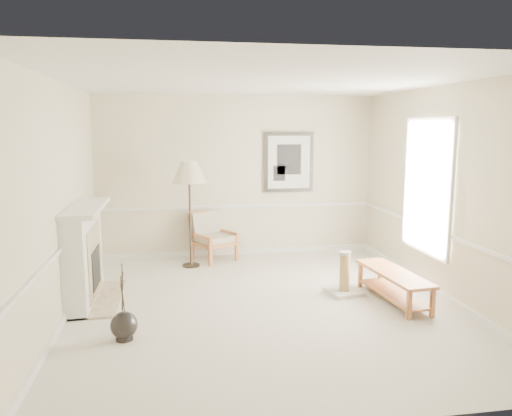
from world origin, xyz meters
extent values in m
plane|color=silver|center=(0.00, 0.00, 0.00)|extent=(5.50, 5.50, 0.00)
cube|color=beige|center=(0.00, 2.75, 1.45)|extent=(5.00, 0.04, 2.90)
cube|color=beige|center=(0.00, -2.75, 1.45)|extent=(5.00, 0.04, 2.90)
cube|color=beige|center=(-2.50, 0.00, 1.45)|extent=(0.04, 5.50, 2.90)
cube|color=beige|center=(2.50, 0.00, 1.45)|extent=(0.04, 5.50, 2.90)
cube|color=white|center=(0.00, 0.00, 2.90)|extent=(5.00, 5.50, 0.04)
cube|color=white|center=(0.00, 2.73, 0.05)|extent=(4.95, 0.04, 0.10)
cube|color=white|center=(0.00, 2.73, 0.90)|extent=(4.95, 0.04, 0.05)
cube|color=white|center=(2.46, 0.40, 1.50)|extent=(0.03, 1.20, 1.80)
cube|color=white|center=(2.45, 0.40, 1.50)|extent=(0.05, 1.34, 1.94)
cube|color=black|center=(0.95, 2.72, 1.70)|extent=(0.92, 0.04, 1.10)
cube|color=white|center=(0.95, 2.69, 1.70)|extent=(0.78, 0.01, 0.96)
cube|color=black|center=(0.95, 2.69, 1.75)|extent=(0.45, 0.01, 0.55)
cube|color=white|center=(-2.36, 0.60, 0.62)|extent=(0.28, 1.50, 1.25)
cube|color=white|center=(-2.31, 0.60, 1.28)|extent=(0.46, 1.64, 0.06)
cube|color=#C6B28E|center=(-2.21, 0.60, 0.55)|extent=(0.02, 1.05, 0.95)
cube|color=black|center=(-2.20, 0.60, 0.42)|extent=(0.02, 0.62, 0.58)
cube|color=#B8953D|center=(-2.20, 0.60, 0.16)|extent=(0.01, 0.66, 0.05)
cube|color=#C6B28E|center=(-2.20, 0.60, 0.01)|extent=(0.60, 1.50, 0.03)
sphere|color=black|center=(-1.71, -0.81, 0.17)|extent=(0.30, 0.30, 0.30)
cylinder|color=black|center=(-1.71, -0.81, 0.04)|extent=(0.19, 0.19, 0.09)
cylinder|color=black|center=(-1.71, -0.81, 0.57)|extent=(0.05, 0.13, 0.47)
cylinder|color=black|center=(-1.71, -0.81, 0.53)|extent=(0.06, 0.15, 0.39)
cylinder|color=black|center=(-1.71, -0.81, 0.60)|extent=(0.03, 0.07, 0.56)
cube|color=#A96A36|center=(-0.55, 2.01, 0.17)|extent=(0.07, 0.07, 0.35)
cube|color=#A96A36|center=(-0.84, 2.50, 0.17)|extent=(0.07, 0.07, 0.35)
cube|color=#A96A36|center=(-0.07, 2.30, 0.17)|extent=(0.07, 0.07, 0.35)
cube|color=#A96A36|center=(-0.36, 2.79, 0.17)|extent=(0.07, 0.07, 0.35)
cube|color=#A96A36|center=(-0.46, 2.40, 0.32)|extent=(0.87, 0.87, 0.05)
cube|color=#A96A36|center=(-0.61, 2.65, 0.60)|extent=(0.62, 0.46, 0.50)
cube|color=#A96A36|center=(-0.70, 2.25, 0.47)|extent=(0.38, 0.57, 0.05)
cube|color=#A96A36|center=(-0.22, 2.55, 0.47)|extent=(0.38, 0.57, 0.05)
cube|color=silver|center=(-0.46, 2.40, 0.40)|extent=(0.80, 0.80, 0.11)
cube|color=silver|center=(-0.58, 2.60, 0.62)|extent=(0.59, 0.45, 0.45)
cylinder|color=black|center=(-0.88, 2.06, 0.02)|extent=(0.29, 0.29, 0.03)
cylinder|color=black|center=(-0.88, 2.06, 0.83)|extent=(0.04, 0.04, 1.61)
cone|color=beige|center=(-0.88, 2.06, 1.61)|extent=(0.70, 0.70, 0.35)
cube|color=#A96A36|center=(1.77, -0.10, 0.39)|extent=(0.57, 1.47, 0.04)
cube|color=#A96A36|center=(1.77, -0.10, 0.10)|extent=(0.49, 1.36, 0.03)
cube|color=#A96A36|center=(1.67, -0.77, 0.18)|extent=(0.06, 0.06, 0.37)
cube|color=#A96A36|center=(2.00, -0.74, 0.18)|extent=(0.06, 0.06, 0.37)
cube|color=#A96A36|center=(1.55, 0.54, 0.18)|extent=(0.06, 0.06, 0.37)
cube|color=#A96A36|center=(1.87, 0.57, 0.18)|extent=(0.06, 0.06, 0.37)
cube|color=silver|center=(1.21, 0.27, 0.03)|extent=(0.52, 0.52, 0.05)
cylinder|color=tan|center=(1.21, 0.27, 0.31)|extent=(0.14, 0.14, 0.52)
cylinder|color=silver|center=(1.21, 0.27, 0.60)|extent=(0.16, 0.16, 0.04)
camera|label=1|loc=(-1.11, -6.21, 2.34)|focal=35.00mm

